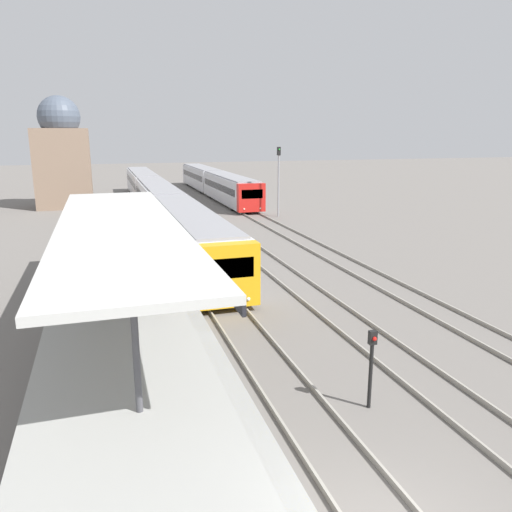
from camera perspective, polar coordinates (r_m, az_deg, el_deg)
platform_canopy at (r=17.99m, az=-15.33°, el=3.39°), size 4.00×18.20×3.13m
person_on_platform at (r=17.86m, az=-10.62°, el=-3.09°), size 0.40×0.40×1.66m
train_near at (r=42.36m, az=-11.05°, el=6.31°), size 2.56×47.38×2.92m
train_far at (r=58.24m, az=-4.77°, el=8.46°), size 2.48×30.05×2.86m
signal_post_near at (r=13.32m, az=13.04°, el=-11.65°), size 0.20×0.22×2.14m
signal_mast_far at (r=42.94m, az=2.60°, el=9.35°), size 0.28×0.29×5.90m
distant_domed_building at (r=52.22m, az=-21.25°, el=10.58°), size 5.05×5.05×10.48m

